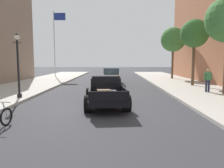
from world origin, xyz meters
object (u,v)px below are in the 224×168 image
(hotrod_truck_black, at_px, (106,91))
(flagpole, at_px, (56,36))
(pedestrian_sidewalk_right, at_px, (208,79))
(street_tree_third, at_px, (173,40))
(street_tree_second, at_px, (194,34))
(car_background_tan, at_px, (112,76))
(street_lamp_near, at_px, (18,61))

(hotrod_truck_black, relative_size, flagpole, 0.55)
(pedestrian_sidewalk_right, height_order, street_tree_third, street_tree_third)
(flagpole, xyz_separation_m, street_tree_second, (15.44, -11.10, -1.03))
(street_tree_second, bearing_deg, street_tree_third, 89.26)
(hotrod_truck_black, height_order, flagpole, flagpole)
(car_background_tan, relative_size, flagpole, 0.47)
(pedestrian_sidewalk_right, xyz_separation_m, street_tree_third, (0.57, 11.74, 3.85))
(car_background_tan, bearing_deg, street_lamp_near, -120.98)
(street_tree_second, height_order, street_tree_third, street_tree_third)
(hotrod_truck_black, xyz_separation_m, street_lamp_near, (-5.30, 1.43, 1.63))
(car_background_tan, xyz_separation_m, flagpole, (-8.02, 8.76, 5.00))
(hotrod_truck_black, bearing_deg, street_lamp_near, 164.89)
(street_tree_third, bearing_deg, car_background_tan, -145.83)
(flagpole, bearing_deg, pedestrian_sidewalk_right, -45.83)
(car_background_tan, relative_size, pedestrian_sidewalk_right, 2.61)
(pedestrian_sidewalk_right, height_order, street_lamp_near, street_lamp_near)
(flagpole, bearing_deg, hotrod_truck_black, -67.83)
(street_tree_second, distance_m, street_tree_third, 7.44)
(car_background_tan, xyz_separation_m, street_tree_third, (7.51, 5.10, 4.17))
(car_background_tan, height_order, street_tree_second, street_tree_second)
(street_lamp_near, xyz_separation_m, flagpole, (-2.56, 17.86, 3.39))
(street_tree_third, bearing_deg, flagpole, 166.74)
(car_background_tan, bearing_deg, flagpole, 132.47)
(hotrod_truck_black, distance_m, flagpole, 21.43)
(hotrod_truck_black, distance_m, street_lamp_near, 5.73)
(pedestrian_sidewalk_right, bearing_deg, street_tree_third, 87.21)
(pedestrian_sidewalk_right, relative_size, flagpole, 0.18)
(street_lamp_near, relative_size, street_tree_third, 0.61)
(pedestrian_sidewalk_right, bearing_deg, street_tree_second, 83.68)
(car_background_tan, height_order, pedestrian_sidewalk_right, pedestrian_sidewalk_right)
(street_tree_third, bearing_deg, street_tree_second, -90.74)
(flagpole, bearing_deg, street_tree_third, -13.26)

